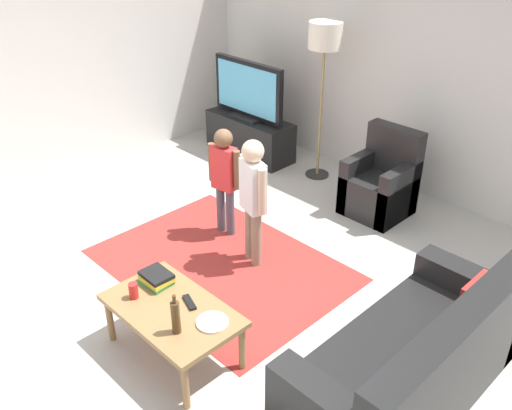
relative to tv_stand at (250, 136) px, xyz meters
name	(u,v)px	position (x,y,z in m)	size (l,w,h in m)	color
ground	(205,297)	(1.84, -2.30, -0.24)	(7.80, 7.80, 0.00)	#B2ADA3
wall_back	(420,68)	(1.84, 0.70, 1.11)	(6.00, 0.12, 2.70)	silver
wall_left	(16,67)	(-1.16, -2.30, 1.11)	(0.12, 6.00, 2.70)	silver
area_rug	(222,265)	(1.59, -1.89, -0.24)	(2.20, 1.60, 0.01)	#9E2D28
tv_stand	(250,136)	(0.00, 0.00, 0.00)	(1.20, 0.44, 0.50)	black
tv	(248,91)	(0.00, -0.02, 0.60)	(1.10, 0.28, 0.71)	black
couch	(417,367)	(3.63, -2.00, 0.05)	(0.80, 1.80, 0.86)	black
armchair	(382,186)	(2.02, -0.04, 0.05)	(0.60, 0.60, 0.90)	black
floor_lamp	(325,44)	(1.00, 0.15, 1.30)	(0.36, 0.36, 1.78)	#262626
child_near_tv	(224,173)	(1.20, -1.48, 0.41)	(0.36, 0.18, 1.09)	#4C4C59
child_center	(253,192)	(1.74, -1.63, 0.47)	(0.38, 0.21, 1.19)	gray
coffee_table	(172,313)	(2.19, -2.86, 0.13)	(1.00, 0.60, 0.42)	olive
book_stack	(156,278)	(1.88, -2.77, 0.22)	(0.24, 0.20, 0.09)	#388C4C
bottle	(176,317)	(2.41, -2.98, 0.30)	(0.06, 0.06, 0.30)	#4C3319
tv_remote	(189,302)	(2.24, -2.74, 0.19)	(0.17, 0.05, 0.02)	black
soda_can	(133,291)	(1.91, -2.98, 0.24)	(0.07, 0.07, 0.12)	red
plate	(212,322)	(2.51, -2.76, 0.18)	(0.22, 0.22, 0.02)	white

